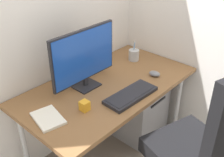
{
  "coord_description": "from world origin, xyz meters",
  "views": [
    {
      "loc": [
        -1.32,
        -1.24,
        1.83
      ],
      "look_at": [
        -0.04,
        -0.08,
        0.83
      ],
      "focal_mm": 43.65,
      "sensor_mm": 36.0,
      "label": 1
    }
  ],
  "objects_px": {
    "mouse": "(155,74)",
    "desk_clamp_accessory": "(85,106)",
    "office_chair": "(206,147)",
    "notebook": "(48,118)",
    "filing_cabinet": "(137,104)",
    "monitor": "(84,57)",
    "pen_holder": "(134,55)",
    "keyboard": "(131,95)"
  },
  "relations": [
    {
      "from": "office_chair",
      "to": "keyboard",
      "type": "xyz_separation_m",
      "value": [
        0.01,
        0.6,
        0.11
      ]
    },
    {
      "from": "office_chair",
      "to": "notebook",
      "type": "distance_m",
      "value": 1.01
    },
    {
      "from": "office_chair",
      "to": "filing_cabinet",
      "type": "height_order",
      "value": "office_chair"
    },
    {
      "from": "filing_cabinet",
      "to": "desk_clamp_accessory",
      "type": "bearing_deg",
      "value": -171.4
    },
    {
      "from": "filing_cabinet",
      "to": "keyboard",
      "type": "xyz_separation_m",
      "value": [
        -0.42,
        -0.24,
        0.42
      ]
    },
    {
      "from": "pen_holder",
      "to": "desk_clamp_accessory",
      "type": "relative_size",
      "value": 2.73
    },
    {
      "from": "filing_cabinet",
      "to": "notebook",
      "type": "bearing_deg",
      "value": -179.25
    },
    {
      "from": "notebook",
      "to": "filing_cabinet",
      "type": "bearing_deg",
      "value": 12.88
    },
    {
      "from": "notebook",
      "to": "keyboard",
      "type": "bearing_deg",
      "value": -10.19
    },
    {
      "from": "office_chair",
      "to": "monitor",
      "type": "bearing_deg",
      "value": 96.77
    },
    {
      "from": "mouse",
      "to": "pen_holder",
      "type": "height_order",
      "value": "pen_holder"
    },
    {
      "from": "office_chair",
      "to": "desk_clamp_accessory",
      "type": "relative_size",
      "value": 17.79
    },
    {
      "from": "keyboard",
      "to": "desk_clamp_accessory",
      "type": "distance_m",
      "value": 0.36
    },
    {
      "from": "office_chair",
      "to": "notebook",
      "type": "bearing_deg",
      "value": 123.72
    },
    {
      "from": "desk_clamp_accessory",
      "to": "mouse",
      "type": "bearing_deg",
      "value": -6.59
    },
    {
      "from": "monitor",
      "to": "desk_clamp_accessory",
      "type": "bearing_deg",
      "value": -134.34
    },
    {
      "from": "keyboard",
      "to": "mouse",
      "type": "xyz_separation_m",
      "value": [
        0.37,
        0.05,
        0.01
      ]
    },
    {
      "from": "office_chair",
      "to": "mouse",
      "type": "height_order",
      "value": "office_chair"
    },
    {
      "from": "filing_cabinet",
      "to": "monitor",
      "type": "xyz_separation_m",
      "value": [
        -0.54,
        0.11,
        0.66
      ]
    },
    {
      "from": "pen_holder",
      "to": "notebook",
      "type": "distance_m",
      "value": 1.06
    },
    {
      "from": "office_chair",
      "to": "desk_clamp_accessory",
      "type": "xyz_separation_m",
      "value": [
        -0.33,
        0.73,
        0.13
      ]
    },
    {
      "from": "keyboard",
      "to": "pen_holder",
      "type": "xyz_separation_m",
      "value": [
        0.49,
        0.36,
        0.04
      ]
    },
    {
      "from": "pen_holder",
      "to": "office_chair",
      "type": "bearing_deg",
      "value": -117.21
    },
    {
      "from": "mouse",
      "to": "desk_clamp_accessory",
      "type": "bearing_deg",
      "value": 167.61
    },
    {
      "from": "filing_cabinet",
      "to": "pen_holder",
      "type": "distance_m",
      "value": 0.48
    },
    {
      "from": "keyboard",
      "to": "pen_holder",
      "type": "relative_size",
      "value": 2.27
    },
    {
      "from": "office_chair",
      "to": "monitor",
      "type": "relative_size",
      "value": 2.11
    },
    {
      "from": "monitor",
      "to": "desk_clamp_accessory",
      "type": "distance_m",
      "value": 0.37
    },
    {
      "from": "desk_clamp_accessory",
      "to": "filing_cabinet",
      "type": "bearing_deg",
      "value": 8.6
    },
    {
      "from": "office_chair",
      "to": "desk_clamp_accessory",
      "type": "height_order",
      "value": "office_chair"
    },
    {
      "from": "mouse",
      "to": "notebook",
      "type": "xyz_separation_m",
      "value": [
        -0.93,
        0.18,
        -0.01
      ]
    },
    {
      "from": "filing_cabinet",
      "to": "desk_clamp_accessory",
      "type": "relative_size",
      "value": 9.36
    },
    {
      "from": "mouse",
      "to": "desk_clamp_accessory",
      "type": "xyz_separation_m",
      "value": [
        -0.7,
        0.08,
        0.01
      ]
    },
    {
      "from": "office_chair",
      "to": "monitor",
      "type": "xyz_separation_m",
      "value": [
        -0.11,
        0.95,
        0.35
      ]
    },
    {
      "from": "keyboard",
      "to": "mouse",
      "type": "height_order",
      "value": "mouse"
    },
    {
      "from": "monitor",
      "to": "filing_cabinet",
      "type": "bearing_deg",
      "value": -11.08
    },
    {
      "from": "desk_clamp_accessory",
      "to": "monitor",
      "type": "bearing_deg",
      "value": 45.66
    },
    {
      "from": "notebook",
      "to": "desk_clamp_accessory",
      "type": "height_order",
      "value": "desk_clamp_accessory"
    },
    {
      "from": "office_chair",
      "to": "monitor",
      "type": "height_order",
      "value": "office_chair"
    },
    {
      "from": "notebook",
      "to": "desk_clamp_accessory",
      "type": "bearing_deg",
      "value": -11.96
    },
    {
      "from": "office_chair",
      "to": "keyboard",
      "type": "height_order",
      "value": "office_chair"
    },
    {
      "from": "office_chair",
      "to": "notebook",
      "type": "xyz_separation_m",
      "value": [
        -0.55,
        0.83,
        0.11
      ]
    }
  ]
}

